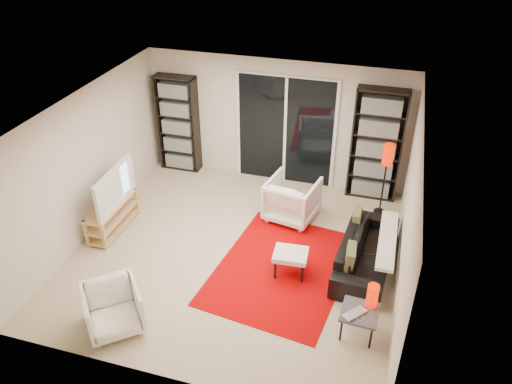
% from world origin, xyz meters
% --- Properties ---
extents(floor, '(5.00, 5.00, 0.00)m').
position_xyz_m(floor, '(0.00, 0.00, 0.00)').
color(floor, tan).
rests_on(floor, ground).
extents(wall_back, '(5.00, 0.02, 2.40)m').
position_xyz_m(wall_back, '(0.00, 2.50, 1.20)').
color(wall_back, beige).
rests_on(wall_back, ground).
extents(wall_front, '(5.00, 0.02, 2.40)m').
position_xyz_m(wall_front, '(0.00, -2.50, 1.20)').
color(wall_front, beige).
rests_on(wall_front, ground).
extents(wall_left, '(0.02, 5.00, 2.40)m').
position_xyz_m(wall_left, '(-2.50, 0.00, 1.20)').
color(wall_left, beige).
rests_on(wall_left, ground).
extents(wall_right, '(0.02, 5.00, 2.40)m').
position_xyz_m(wall_right, '(2.50, 0.00, 1.20)').
color(wall_right, beige).
rests_on(wall_right, ground).
extents(ceiling, '(5.00, 5.00, 0.02)m').
position_xyz_m(ceiling, '(0.00, 0.00, 2.40)').
color(ceiling, white).
rests_on(ceiling, wall_back).
extents(sliding_door, '(1.92, 0.08, 2.16)m').
position_xyz_m(sliding_door, '(0.20, 2.46, 1.05)').
color(sliding_door, white).
rests_on(sliding_door, ground).
extents(bookshelf_left, '(0.80, 0.30, 1.95)m').
position_xyz_m(bookshelf_left, '(-1.95, 2.33, 0.98)').
color(bookshelf_left, black).
rests_on(bookshelf_left, ground).
extents(bookshelf_right, '(0.90, 0.30, 2.10)m').
position_xyz_m(bookshelf_right, '(1.90, 2.33, 1.05)').
color(bookshelf_right, black).
rests_on(bookshelf_right, ground).
extents(tv_stand, '(0.38, 1.18, 0.50)m').
position_xyz_m(tv_stand, '(-2.19, 0.02, 0.26)').
color(tv_stand, tan).
rests_on(tv_stand, floor).
extents(tv, '(0.18, 1.18, 0.68)m').
position_xyz_m(tv, '(-2.17, 0.02, 0.84)').
color(tv, black).
rests_on(tv, tv_stand).
extents(rug, '(2.17, 2.74, 0.01)m').
position_xyz_m(rug, '(0.81, -0.19, 0.01)').
color(rug, '#A80001').
rests_on(rug, floor).
extents(sofa, '(0.89, 1.93, 0.55)m').
position_xyz_m(sofa, '(2.02, 0.25, 0.27)').
color(sofa, black).
rests_on(sofa, floor).
extents(armchair_back, '(0.95, 0.97, 0.76)m').
position_xyz_m(armchair_back, '(0.64, 1.20, 0.38)').
color(armchair_back, silver).
rests_on(armchair_back, floor).
extents(armchair_front, '(1.00, 1.00, 0.65)m').
position_xyz_m(armchair_front, '(-1.04, -1.95, 0.33)').
color(armchair_front, silver).
rests_on(armchair_front, floor).
extents(ottoman, '(0.53, 0.45, 0.40)m').
position_xyz_m(ottoman, '(0.95, -0.26, 0.34)').
color(ottoman, silver).
rests_on(ottoman, floor).
extents(side_table, '(0.50, 0.50, 0.40)m').
position_xyz_m(side_table, '(2.07, -1.16, 0.35)').
color(side_table, '#403F44').
rests_on(side_table, floor).
extents(laptop, '(0.38, 0.39, 0.03)m').
position_xyz_m(laptop, '(2.04, -1.27, 0.41)').
color(laptop, silver).
rests_on(laptop, side_table).
extents(table_lamp, '(0.15, 0.15, 0.33)m').
position_xyz_m(table_lamp, '(2.19, -1.01, 0.57)').
color(table_lamp, red).
rests_on(table_lamp, side_table).
extents(floor_lamp, '(0.20, 0.20, 1.35)m').
position_xyz_m(floor_lamp, '(2.12, 1.79, 1.03)').
color(floor_lamp, black).
rests_on(floor_lamp, floor).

